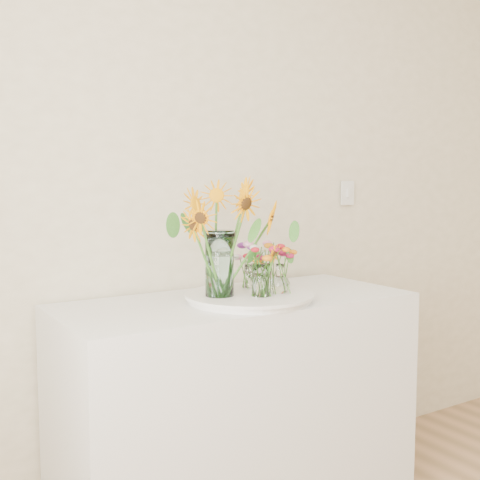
{
  "coord_description": "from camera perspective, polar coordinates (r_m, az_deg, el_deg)",
  "views": [
    {
      "loc": [
        -1.53,
        -0.03,
        1.36
      ],
      "look_at": [
        -0.33,
        1.84,
        1.14
      ],
      "focal_mm": 45.0,
      "sensor_mm": 36.0,
      "label": 1
    }
  ],
  "objects": [
    {
      "name": "counter",
      "position": [
        2.49,
        -0.26,
        -15.78
      ],
      "size": [
        1.4,
        0.6,
        0.9
      ],
      "primitive_type": "cube",
      "color": "white",
      "rests_on": "ground_plane"
    },
    {
      "name": "tray",
      "position": [
        2.31,
        0.89,
        -5.53
      ],
      "size": [
        0.47,
        0.47,
        0.02
      ],
      "primitive_type": "cylinder",
      "color": "white",
      "rests_on": "counter"
    },
    {
      "name": "mason_jar",
      "position": [
        2.24,
        -1.96,
        -2.29
      ],
      "size": [
        0.13,
        0.13,
        0.25
      ],
      "primitive_type": "cylinder",
      "rotation": [
        0.0,
        0.0,
        -0.2
      ],
      "color": "#C3F2F5",
      "rests_on": "tray"
    },
    {
      "name": "sunflower_bouquet",
      "position": [
        2.23,
        -1.97,
        0.28
      ],
      "size": [
        0.71,
        0.71,
        0.45
      ],
      "primitive_type": null,
      "rotation": [
        0.0,
        0.0,
        -0.2
      ],
      "color": "#FF9E05",
      "rests_on": "tray"
    },
    {
      "name": "small_vase_a",
      "position": [
        2.25,
        2.04,
        -3.88
      ],
      "size": [
        0.08,
        0.08,
        0.13
      ],
      "primitive_type": "cylinder",
      "rotation": [
        0.0,
        0.0,
        -0.12
      ],
      "color": "white",
      "rests_on": "tray"
    },
    {
      "name": "wildflower_posy_a",
      "position": [
        2.25,
        2.04,
        -2.75
      ],
      "size": [
        0.18,
        0.18,
        0.22
      ],
      "primitive_type": null,
      "color": "orange",
      "rests_on": "tray"
    },
    {
      "name": "small_vase_b",
      "position": [
        2.32,
        3.77,
        -3.7
      ],
      "size": [
        0.09,
        0.09,
        0.12
      ],
      "primitive_type": null,
      "rotation": [
        0.0,
        0.0,
        -0.08
      ],
      "color": "white",
      "rests_on": "tray"
    },
    {
      "name": "wildflower_posy_b",
      "position": [
        2.31,
        3.78,
        -2.6
      ],
      "size": [
        0.19,
        0.19,
        0.21
      ],
      "primitive_type": null,
      "color": "orange",
      "rests_on": "tray"
    },
    {
      "name": "small_vase_c",
      "position": [
        2.44,
        1.12,
        -3.47
      ],
      "size": [
        0.07,
        0.07,
        0.1
      ],
      "primitive_type": "cylinder",
      "rotation": [
        0.0,
        0.0,
        0.38
      ],
      "color": "white",
      "rests_on": "tray"
    },
    {
      "name": "wildflower_posy_c",
      "position": [
        2.43,
        1.12,
        -2.42
      ],
      "size": [
        0.21,
        0.21,
        0.19
      ],
      "primitive_type": null,
      "color": "orange",
      "rests_on": "tray"
    }
  ]
}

